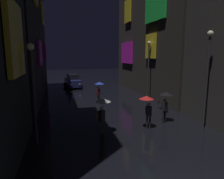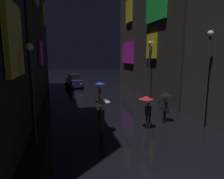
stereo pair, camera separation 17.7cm
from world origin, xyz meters
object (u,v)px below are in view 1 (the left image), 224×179
Objects in this scene: streetlamp_right_far at (148,64)px; streetlamp_left_near at (33,82)px; pedestrian_midstreet_left_clear at (103,106)px; pedestrian_foreground_left_black at (166,99)px; pedestrian_foreground_right_red at (147,103)px; pedestrian_near_crossing_blue at (99,87)px; car_distant at (73,81)px; bicycle_parked_at_storefront at (163,106)px; streetlamp_right_near at (207,70)px.

streetlamp_right_far is 1.15× the size of streetlamp_left_near.
pedestrian_foreground_left_black is at bearing 10.58° from pedestrian_midstreet_left_clear.
pedestrian_foreground_left_black is at bearing 24.49° from pedestrian_foreground_right_red.
pedestrian_midstreet_left_clear is at bearing -99.36° from pedestrian_near_crossing_blue.
pedestrian_foreground_left_black is 0.49× the size of car_distant.
car_distant is 0.72× the size of streetlamp_right_far.
pedestrian_foreground_right_red reaches higher than bicycle_parked_at_storefront.
streetlamp_right_near reaches higher than bicycle_parked_at_storefront.
streetlamp_left_near is at bearing -174.76° from pedestrian_foreground_right_red.
pedestrian_midstreet_left_clear is at bearing -178.65° from pedestrian_foreground_right_red.
pedestrian_foreground_right_red is at bearing -76.63° from pedestrian_near_crossing_blue.
bicycle_parked_at_storefront is 5.52m from streetlamp_right_near.
pedestrian_foreground_left_black is at bearing 9.54° from streetlamp_left_near.
bicycle_parked_at_storefront is (3.10, 3.51, -1.28)m from pedestrian_foreground_right_red.
streetlamp_right_far reaches higher than pedestrian_foreground_right_red.
pedestrian_midstreet_left_clear is at bearing -130.09° from streetlamp_right_far.
pedestrian_near_crossing_blue is at bearing 103.37° from pedestrian_foreground_right_red.
pedestrian_foreground_right_red is 0.36× the size of streetlamp_right_far.
streetlamp_left_near is at bearing 178.47° from streetlamp_right_near.
pedestrian_near_crossing_blue is at bearing 143.57° from bicycle_parked_at_storefront.
streetlamp_right_far is (6.94, -9.90, 2.76)m from car_distant.
streetlamp_right_far is 8.33m from streetlamp_right_near.
streetlamp_left_near reaches higher than pedestrian_foreground_right_red.
bicycle_parked_at_storefront is (4.77, -3.52, -1.28)m from pedestrian_near_crossing_blue.
streetlamp_right_near reaches higher than pedestrian_foreground_left_black.
pedestrian_foreground_left_black is 0.36× the size of streetlamp_right_far.
car_distant is 12.40m from streetlamp_right_far.
car_distant is at bearing 80.34° from streetlamp_left_near.
pedestrian_midstreet_left_clear and pedestrian_foreground_right_red have the same top height.
pedestrian_near_crossing_blue is at bearing 123.23° from streetlamp_right_near.
pedestrian_near_crossing_blue and pedestrian_foreground_right_red have the same top height.
streetlamp_left_near is (-9.60, -4.11, 2.88)m from bicycle_parked_at_storefront.
streetlamp_left_near is (-3.66, -0.53, 1.60)m from pedestrian_midstreet_left_clear.
streetlamp_right_far is at bearing -54.97° from car_distant.
pedestrian_foreground_left_black is (3.40, -6.24, 0.00)m from pedestrian_near_crossing_blue.
streetlamp_right_near is (3.50, -0.86, 2.06)m from pedestrian_foreground_right_red.
pedestrian_midstreet_left_clear is at bearing 8.23° from streetlamp_left_near.
streetlamp_right_near reaches higher than car_distant.
pedestrian_foreground_right_red is at bearing 166.13° from streetlamp_right_near.
bicycle_parked_at_storefront is at bearing 31.05° from pedestrian_midstreet_left_clear.
streetlamp_left_near is at bearing -141.13° from streetlamp_right_far.
car_distant is at bearing 99.73° from pedestrian_near_crossing_blue.
pedestrian_foreground_left_black is 8.49m from streetlamp_left_near.
streetlamp_right_near reaches higher than streetlamp_left_near.
pedestrian_foreground_left_black is 7.20m from streetlamp_right_far.
streetlamp_left_near is at bearing -171.77° from pedestrian_midstreet_left_clear.
streetlamp_right_far reaches higher than pedestrian_midstreet_left_clear.
streetlamp_left_near reaches higher than pedestrian_foreground_left_black.
pedestrian_foreground_right_red is 4.15m from streetlamp_right_near.
car_distant is (-3.44, 17.37, -0.74)m from pedestrian_foreground_right_red.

